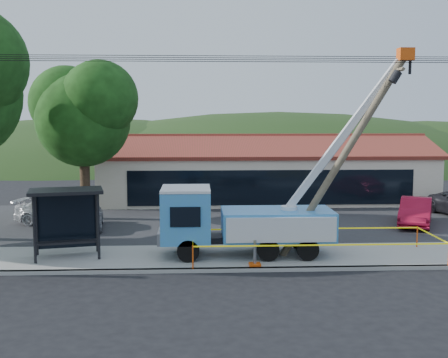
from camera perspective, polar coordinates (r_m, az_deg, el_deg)
ground at (r=19.67m, az=-0.67°, el=-11.10°), size 120.00×120.00×0.00m
curb at (r=21.66m, az=-0.87°, el=-9.24°), size 60.00×0.25×0.15m
sidewalk at (r=23.49m, az=-1.03°, el=-7.98°), size 60.00×4.00×0.15m
parking_lot at (r=31.31m, az=-1.47°, el=-4.36°), size 60.00×12.00×0.10m
strip_mall at (r=39.21m, az=4.11°, el=0.53°), size 22.50×8.53×4.67m
tree_lot at (r=32.36m, az=-14.13°, el=6.77°), size 6.30×5.60×8.94m
hill_west at (r=75.35m, az=-13.72°, el=1.79°), size 78.40×56.00×28.00m
hill_center at (r=74.74m, az=5.47°, el=1.91°), size 89.60×64.00×32.00m
hill_east at (r=80.08m, az=19.78°, el=1.86°), size 72.80×52.00×26.00m
utility_truck at (r=23.33m, az=1.82°, el=-4.04°), size 10.33×3.84×8.50m
leaning_pole at (r=23.50m, az=12.62°, el=3.28°), size 5.17×1.69×8.40m
bus_shelter at (r=23.88m, az=-15.72°, el=-2.74°), size 3.21×2.36×2.79m
caution_tape at (r=23.42m, az=9.11°, el=-6.19°), size 9.95×3.19×0.92m
car_silver at (r=30.12m, az=-13.66°, el=-5.07°), size 2.07×4.05×1.32m
car_red at (r=31.80m, az=18.84°, el=-4.63°), size 3.25×4.71×1.47m
car_white at (r=31.67m, az=-16.42°, el=-4.59°), size 4.97×2.86×1.35m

